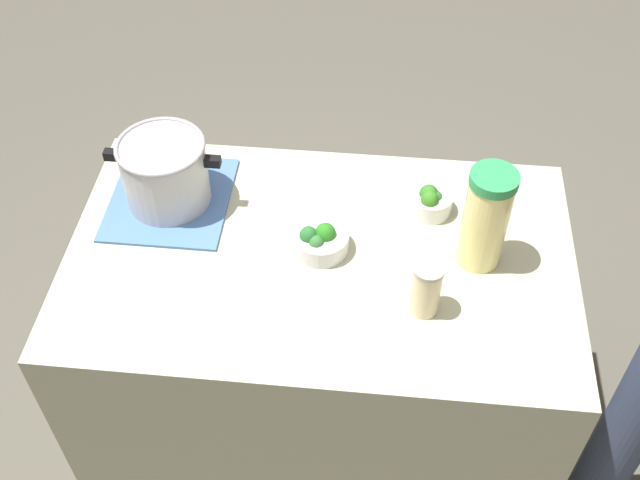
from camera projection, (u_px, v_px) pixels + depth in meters
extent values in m
plane|color=#555348|center=(320.00, 435.00, 2.52)|extent=(8.00, 8.00, 0.00)
cube|color=#ABB394|center=(320.00, 358.00, 2.20)|extent=(1.23, 0.75, 0.89)
cube|color=#4B75B1|center=(170.00, 199.00, 2.00)|extent=(0.30, 0.33, 0.01)
cylinder|color=#B7B7BC|center=(165.00, 173.00, 1.93)|extent=(0.21, 0.21, 0.17)
torus|color=#99999E|center=(160.00, 146.00, 1.87)|extent=(0.22, 0.22, 0.01)
cube|color=black|center=(112.00, 155.00, 1.90)|extent=(0.04, 0.02, 0.02)
cube|color=black|center=(212.00, 161.00, 1.88)|extent=(0.04, 0.02, 0.02)
cylinder|color=#F9EA8F|center=(485.00, 222.00, 1.77)|extent=(0.10, 0.10, 0.24)
cylinder|color=green|center=(494.00, 179.00, 1.68)|extent=(0.11, 0.11, 0.02)
ellipsoid|color=yellow|center=(492.00, 222.00, 1.77)|extent=(0.04, 0.04, 0.01)
cylinder|color=beige|center=(426.00, 290.00, 1.71)|extent=(0.07, 0.07, 0.13)
cylinder|color=#B2AD99|center=(429.00, 269.00, 1.66)|extent=(0.07, 0.07, 0.01)
cylinder|color=silver|center=(431.00, 203.00, 1.95)|extent=(0.11, 0.11, 0.05)
ellipsoid|color=#357820|center=(430.00, 200.00, 1.92)|extent=(0.04, 0.04, 0.05)
ellipsoid|color=#2F7223|center=(429.00, 195.00, 1.94)|extent=(0.05, 0.05, 0.06)
ellipsoid|color=#2D7332|center=(435.00, 199.00, 1.94)|extent=(0.04, 0.04, 0.05)
cylinder|color=silver|center=(320.00, 241.00, 1.87)|extent=(0.14, 0.14, 0.05)
ellipsoid|color=#336E33|center=(316.00, 244.00, 1.83)|extent=(0.04, 0.04, 0.04)
ellipsoid|color=#277D1E|center=(325.00, 234.00, 1.85)|extent=(0.05, 0.05, 0.06)
ellipsoid|color=#276A2E|center=(309.00, 236.00, 1.84)|extent=(0.04, 0.04, 0.05)
cylinder|color=#435171|center=(631.00, 424.00, 2.05)|extent=(0.14, 0.14, 0.90)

